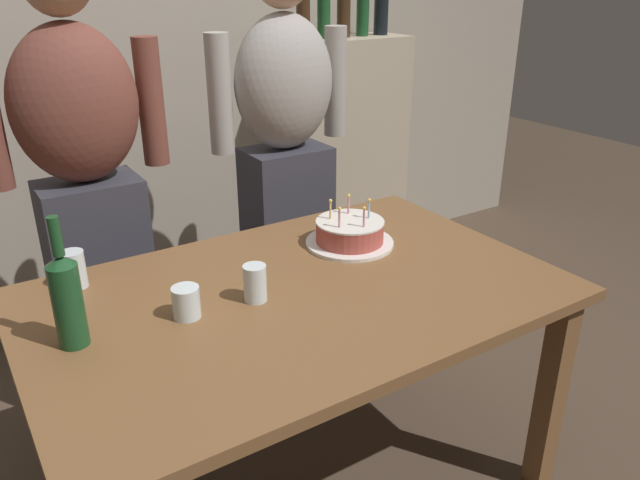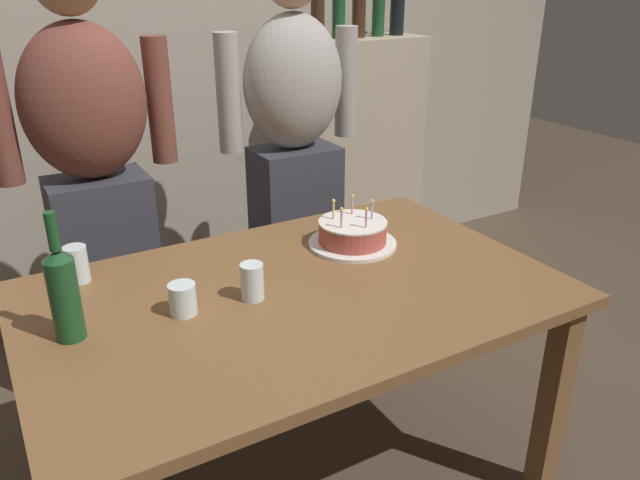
# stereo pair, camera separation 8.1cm
# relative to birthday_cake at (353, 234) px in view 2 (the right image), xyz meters

# --- Properties ---
(back_wall) EXTENTS (5.20, 0.10, 2.60)m
(back_wall) POSITION_rel_birthday_cake_xyz_m (-0.31, 1.37, 0.52)
(back_wall) COLOR #9E9384
(back_wall) RESTS_ON ground_plane
(dining_table) EXTENTS (1.50, 0.96, 0.74)m
(dining_table) POSITION_rel_birthday_cake_xyz_m (-0.31, -0.18, -0.14)
(dining_table) COLOR brown
(dining_table) RESTS_ON ground_plane
(birthday_cake) EXTENTS (0.29, 0.29, 0.15)m
(birthday_cake) POSITION_rel_birthday_cake_xyz_m (0.00, 0.00, 0.00)
(birthday_cake) COLOR white
(birthday_cake) RESTS_ON dining_table
(water_glass_near) EXTENTS (0.07, 0.07, 0.11)m
(water_glass_near) POSITION_rel_birthday_cake_xyz_m (-0.84, 0.19, 0.02)
(water_glass_near) COLOR silver
(water_glass_near) RESTS_ON dining_table
(water_glass_far) EXTENTS (0.06, 0.06, 0.11)m
(water_glass_far) POSITION_rel_birthday_cake_xyz_m (-0.44, -0.17, 0.01)
(water_glass_far) COLOR silver
(water_glass_far) RESTS_ON dining_table
(water_glass_side) EXTENTS (0.07, 0.07, 0.09)m
(water_glass_side) POSITION_rel_birthday_cake_xyz_m (-0.63, -0.15, 0.00)
(water_glass_side) COLOR silver
(water_glass_side) RESTS_ON dining_table
(wine_bottle) EXTENTS (0.07, 0.07, 0.33)m
(wine_bottle) POSITION_rel_birthday_cake_xyz_m (-0.91, -0.12, 0.09)
(wine_bottle) COLOR #194723
(wine_bottle) RESTS_ON dining_table
(person_man_bearded) EXTENTS (0.61, 0.27, 1.66)m
(person_man_bearded) POSITION_rel_birthday_cake_xyz_m (-0.68, 0.59, 0.09)
(person_man_bearded) COLOR #33333D
(person_man_bearded) RESTS_ON ground_plane
(person_woman_cardigan) EXTENTS (0.61, 0.27, 1.66)m
(person_woman_cardigan) POSITION_rel_birthday_cake_xyz_m (0.10, 0.59, 0.09)
(person_woman_cardigan) COLOR #33333D
(person_woman_cardigan) RESTS_ON ground_plane
(shelf_cabinet) EXTENTS (0.69, 0.30, 1.53)m
(shelf_cabinet) POSITION_rel_birthday_cake_xyz_m (0.77, 1.15, -0.13)
(shelf_cabinet) COLOR tan
(shelf_cabinet) RESTS_ON ground_plane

